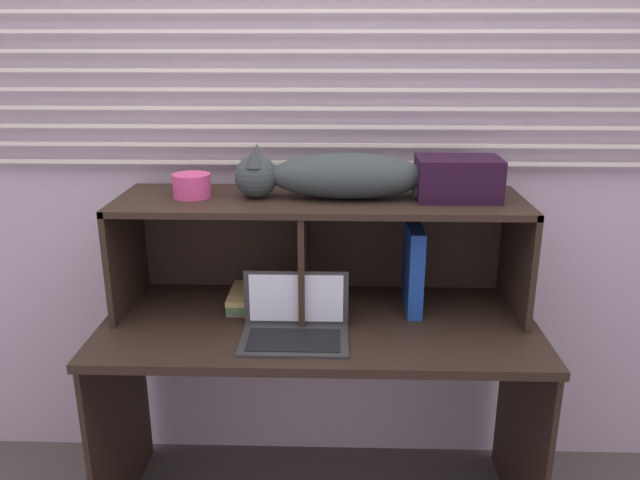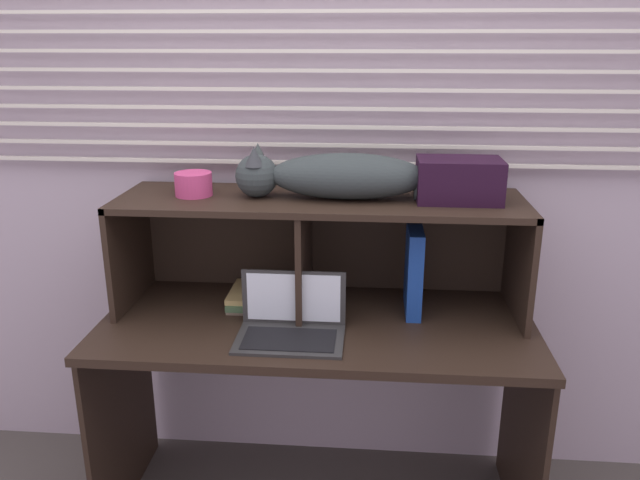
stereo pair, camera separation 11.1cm
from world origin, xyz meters
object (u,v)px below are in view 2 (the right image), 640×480
at_px(book_stack, 257,297).
at_px(storage_box, 459,180).
at_px(laptop, 291,324).
at_px(cat, 337,176).
at_px(small_basket, 194,184).
at_px(binder_upright, 414,269).

relative_size(book_stack, storage_box, 0.81).
distance_m(laptop, book_stack, 0.28).
bearing_deg(laptop, storage_box, 24.11).
height_order(cat, small_basket, cat).
relative_size(binder_upright, book_stack, 1.36).
bearing_deg(book_stack, small_basket, -179.91).
xyz_separation_m(laptop, book_stack, (-0.15, 0.24, -0.01)).
bearing_deg(book_stack, cat, -0.06).
xyz_separation_m(laptop, small_basket, (-0.36, 0.24, 0.40)).
xyz_separation_m(book_stack, storage_box, (0.68, -0.00, 0.44)).
bearing_deg(cat, binder_upright, 0.00).
distance_m(laptop, small_basket, 0.59).
height_order(book_stack, small_basket, small_basket).
relative_size(laptop, book_stack, 1.54).
bearing_deg(cat, storage_box, 0.00).
bearing_deg(small_basket, storage_box, 0.00).
height_order(laptop, storage_box, storage_box).
relative_size(cat, small_basket, 6.89).
distance_m(cat, book_stack, 0.53).
xyz_separation_m(cat, small_basket, (-0.49, 0.00, -0.04)).
distance_m(cat, small_basket, 0.49).
bearing_deg(book_stack, binder_upright, -0.03).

